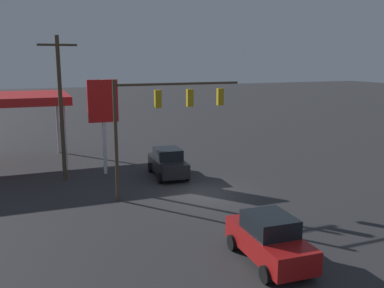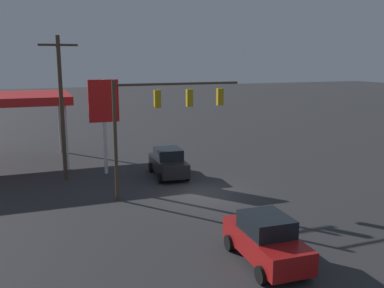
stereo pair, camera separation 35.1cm
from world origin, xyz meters
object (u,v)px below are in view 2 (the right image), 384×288
object	(u,v)px
price_sign	(104,106)
sedan_far	(266,239)
utility_pole	(62,105)
sedan_waiting	(168,163)
traffic_signal_assembly	(163,109)

from	to	relation	value
price_sign	sedan_far	bearing A→B (deg)	103.14
utility_pole	sedan_waiting	bearing A→B (deg)	166.63
traffic_signal_assembly	utility_pole	world-z (taller)	utility_pole
traffic_signal_assembly	sedan_waiting	size ratio (longest dim) A/B	1.67
traffic_signal_assembly	sedan_far	xyz separation A→B (m)	(-1.22, 9.54, -4.10)
utility_pole	price_sign	bearing A→B (deg)	-167.24
traffic_signal_assembly	utility_pole	xyz separation A→B (m)	(5.19, -5.36, -0.11)
traffic_signal_assembly	sedan_waiting	distance (m)	5.76
utility_pole	sedan_far	distance (m)	16.71
utility_pole	sedan_far	world-z (taller)	utility_pole
sedan_far	sedan_waiting	distance (m)	13.33
traffic_signal_assembly	sedan_far	world-z (taller)	traffic_signal_assembly
price_sign	traffic_signal_assembly	bearing A→B (deg)	111.86
traffic_signal_assembly	price_sign	world-z (taller)	traffic_signal_assembly
price_sign	utility_pole	bearing A→B (deg)	12.76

